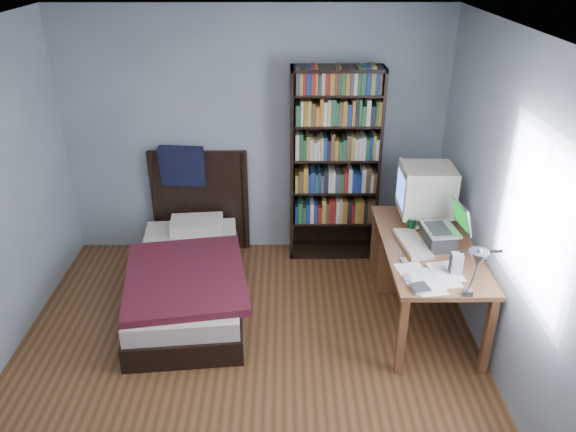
% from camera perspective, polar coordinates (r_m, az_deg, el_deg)
% --- Properties ---
extents(room, '(4.20, 4.24, 2.50)m').
position_cam_1_polar(room, '(3.73, -4.63, -2.02)').
color(room, '#523318').
rests_on(room, ground).
extents(desk, '(0.75, 1.52, 0.73)m').
position_cam_1_polar(desk, '(5.32, 12.72, -3.64)').
color(desk, brown).
rests_on(desk, floor).
extents(crt_monitor, '(0.46, 0.44, 0.52)m').
position_cam_1_polar(crt_monitor, '(5.09, 13.76, 2.57)').
color(crt_monitor, beige).
rests_on(crt_monitor, desk).
extents(laptop, '(0.35, 0.35, 0.40)m').
position_cam_1_polar(laptop, '(4.77, 15.38, -1.82)').
color(laptop, '#2D2D30').
rests_on(laptop, desk).
extents(desk_lamp, '(0.24, 0.53, 0.63)m').
position_cam_1_polar(desk_lamp, '(3.65, 18.67, -4.45)').
color(desk_lamp, '#99999E').
rests_on(desk_lamp, desk).
extents(keyboard, '(0.26, 0.52, 0.05)m').
position_cam_1_polar(keyboard, '(4.77, 12.58, -2.77)').
color(keyboard, beige).
rests_on(keyboard, desk).
extents(speaker, '(0.09, 0.09, 0.17)m').
position_cam_1_polar(speaker, '(4.44, 16.74, -4.66)').
color(speaker, gray).
rests_on(speaker, desk).
extents(soda_can, '(0.06, 0.06, 0.12)m').
position_cam_1_polar(soda_can, '(4.99, 12.44, -0.85)').
color(soda_can, '#083A17').
rests_on(soda_can, desk).
extents(mouse, '(0.06, 0.10, 0.04)m').
position_cam_1_polar(mouse, '(5.05, 12.90, -1.05)').
color(mouse, silver).
rests_on(mouse, desk).
extents(phone_silver, '(0.05, 0.10, 0.02)m').
position_cam_1_polar(phone_silver, '(4.52, 11.74, -4.52)').
color(phone_silver, silver).
rests_on(phone_silver, desk).
extents(phone_grey, '(0.07, 0.10, 0.02)m').
position_cam_1_polar(phone_grey, '(4.31, 12.05, -6.18)').
color(phone_grey, gray).
rests_on(phone_grey, desk).
extents(external_drive, '(0.15, 0.15, 0.03)m').
position_cam_1_polar(external_drive, '(4.21, 13.25, -7.18)').
color(external_drive, gray).
rests_on(external_drive, desk).
extents(bookshelf, '(0.88, 0.30, 1.96)m').
position_cam_1_polar(bookshelf, '(5.61, 4.75, 5.07)').
color(bookshelf, black).
rests_on(bookshelf, floor).
extents(bed, '(1.19, 2.07, 1.16)m').
position_cam_1_polar(bed, '(5.28, -10.00, -5.57)').
color(bed, black).
rests_on(bed, floor).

